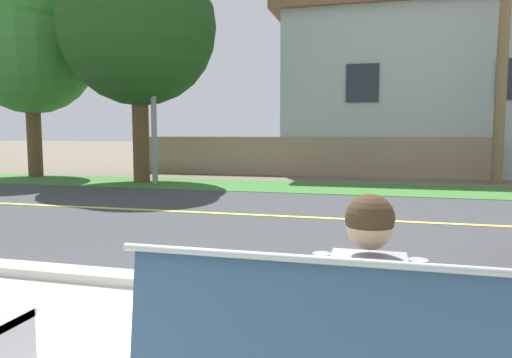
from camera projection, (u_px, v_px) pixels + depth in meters
The scene contains 11 objects.
ground_plane at pixel (299, 205), 9.92m from camera, with size 140.00×140.00×0.00m, color #665B4C.
curb_edge at pixel (205, 286), 4.47m from camera, with size 44.00×0.30×0.11m, color #ADA89E.
street_asphalt at pixel (286, 217), 8.48m from camera, with size 52.00×8.00×0.01m, color #383A3D.
road_centre_line at pixel (286, 216), 8.48m from camera, with size 48.00×0.14×0.01m, color #E0CC4C.
far_verge_grass at pixel (317, 188), 12.98m from camera, with size 48.00×2.80×0.02m, color #38702D.
seated_person_grey at pixel (368, 310), 2.23m from camera, with size 0.52×0.68×1.25m.
streetlamp at pixel (155, 42), 13.57m from camera, with size 0.24×2.10×7.33m.
shade_tree_far_left at pixel (31, 39), 15.67m from camera, with size 4.40×4.40×7.26m.
shade_tree_left at pixel (141, 14), 13.87m from camera, with size 4.74×4.74×7.81m.
garden_wall at pixel (303, 156), 16.61m from camera, with size 13.00×0.36×1.40m, color gray.
house_across_street at pixel (426, 89), 18.34m from camera, with size 11.30×6.91×6.48m.
Camera 1 is at (1.58, -1.74, 1.52)m, focal length 32.49 mm.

